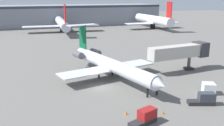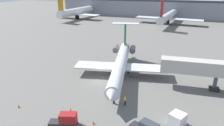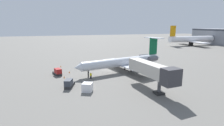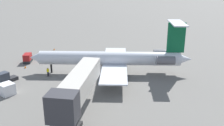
{
  "view_description": "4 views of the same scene",
  "coord_description": "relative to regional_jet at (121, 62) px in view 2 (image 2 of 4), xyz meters",
  "views": [
    {
      "loc": [
        -13.54,
        -42.03,
        16.11
      ],
      "look_at": [
        3.99,
        4.77,
        2.95
      ],
      "focal_mm": 41.17,
      "sensor_mm": 36.0,
      "label": 1
    },
    {
      "loc": [
        15.83,
        -35.83,
        18.81
      ],
      "look_at": [
        2.24,
        0.95,
        4.0
      ],
      "focal_mm": 32.94,
      "sensor_mm": 36.0,
      "label": 2
    },
    {
      "loc": [
        50.69,
        -15.56,
        13.55
      ],
      "look_at": [
        4.77,
        -0.36,
        3.18
      ],
      "focal_mm": 28.15,
      "sensor_mm": 36.0,
      "label": 3
    },
    {
      "loc": [
        46.93,
        15.11,
        17.52
      ],
      "look_at": [
        3.78,
        4.1,
        2.26
      ],
      "focal_mm": 40.93,
      "sensor_mm": 36.0,
      "label": 4
    }
  ],
  "objects": [
    {
      "name": "parked_airliner_west_mid",
      "position": [
        2.87,
        70.56,
        1.04
      ],
      "size": [
        34.28,
        40.52,
        13.02
      ],
      "color": "silver",
      "rests_on": "ground_plane"
    },
    {
      "name": "regional_jet",
      "position": [
        0.0,
        0.0,
        0.0
      ],
      "size": [
        20.85,
        29.99,
        9.72
      ],
      "color": "silver",
      "rests_on": "ground_plane"
    },
    {
      "name": "cargo_container_uld",
      "position": [
        13.06,
        -14.01,
        -2.15
      ],
      "size": [
        2.63,
        2.66,
        1.84
      ],
      "color": "silver",
      "rests_on": "ground_plane"
    },
    {
      "name": "jet_bridge",
      "position": [
        16.98,
        -0.78,
        1.26
      ],
      "size": [
        14.76,
        4.2,
        6.02
      ],
      "color": "#B7B2A8",
      "rests_on": "ground_plane"
    },
    {
      "name": "baggage_tug_trailing",
      "position": [
        -1.89,
        -19.59,
        -2.23
      ],
      "size": [
        4.24,
        2.6,
        1.9
      ],
      "color": "#262628",
      "rests_on": "ground_plane"
    },
    {
      "name": "traffic_cone_far",
      "position": [
        -3.15,
        -16.35,
        -2.79
      ],
      "size": [
        0.36,
        0.36,
        0.55
      ],
      "color": "orange",
      "rests_on": "ground_plane"
    },
    {
      "name": "ground_plane",
      "position": [
        -3.04,
        -4.48,
        -3.12
      ],
      "size": [
        400.0,
        400.0,
        0.1
      ],
      "primitive_type": "cube",
      "color": "#66635E"
    },
    {
      "name": "traffic_cone_mid",
      "position": [
        -11.68,
        -18.4,
        -2.79
      ],
      "size": [
        0.36,
        0.36,
        0.55
      ],
      "color": "orange",
      "rests_on": "ground_plane"
    },
    {
      "name": "terminal_building",
      "position": [
        -3.04,
        99.14,
        2.48
      ],
      "size": [
        132.04,
        23.98,
        11.07
      ],
      "color": "gray",
      "rests_on": "ground_plane"
    },
    {
      "name": "parked_airliner_west_end",
      "position": [
        -50.36,
        69.71,
        1.26
      ],
      "size": [
        28.59,
        33.82,
        13.45
      ],
      "color": "white",
      "rests_on": "ground_plane"
    },
    {
      "name": "ground_crew_marshaller",
      "position": [
        4.52,
        -11.53,
        -2.21
      ],
      "size": [
        0.4,
        0.47,
        1.69
      ],
      "color": "black",
      "rests_on": "ground_plane"
    },
    {
      "name": "traffic_cone_near",
      "position": [
        1.7,
        -18.07,
        -2.79
      ],
      "size": [
        0.36,
        0.36,
        0.55
      ],
      "color": "orange",
      "rests_on": "ground_plane"
    }
  ]
}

